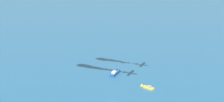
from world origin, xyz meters
name	(u,v)px	position (x,y,z in m)	size (l,w,h in m)	color
motorboat_far_stbd	(147,87)	(-20.57, -2.85, 0.47)	(2.80, 6.26, 1.76)	gold
motorboat_trailing	(115,73)	(-20.70, -24.60, 0.65)	(8.28, 5.86, 2.40)	#23478C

